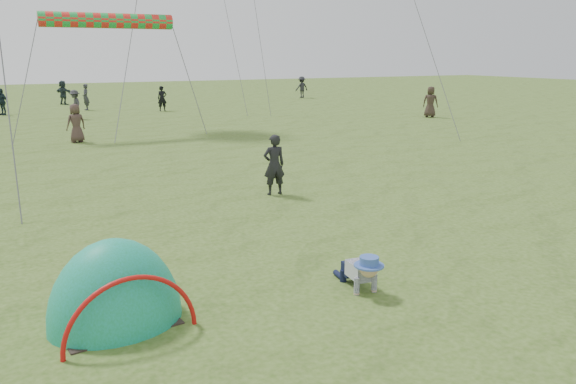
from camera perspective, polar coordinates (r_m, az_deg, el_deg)
name	(u,v)px	position (r m, az deg, el deg)	size (l,w,h in m)	color
ground	(334,309)	(8.20, 4.73, -11.72)	(140.00, 140.00, 0.00)	#355416
crawling_toddler	(361,270)	(8.74, 7.45, -7.89)	(0.57, 0.82, 0.63)	black
popup_tent	(117,321)	(8.16, -17.00, -12.44)	(1.80, 1.48, 2.33)	#148C49
standing_adult	(274,165)	(14.36, -1.42, 2.78)	(0.57, 0.37, 1.56)	black
crowd_person_2	(2,102)	(37.86, -27.07, 8.17)	(0.92, 0.38, 1.58)	#1B2B33
crowd_person_3	(75,104)	(33.93, -20.81, 8.32)	(1.04, 0.60, 1.61)	#313036
crowd_person_6	(86,97)	(39.06, -19.85, 9.06)	(0.61, 0.40, 1.68)	#303037
crowd_person_9	(302,87)	(47.38, 1.40, 10.60)	(1.13, 0.65, 1.76)	#232329
crowd_person_10	(76,123)	(24.73, -20.74, 6.56)	(0.77, 0.50, 1.58)	#46332F
crowd_person_11	(63,93)	(44.10, -21.88, 9.36)	(1.59, 0.51, 1.72)	#28363C
crowd_person_12	(162,99)	(37.05, -12.66, 9.24)	(0.58, 0.38, 1.58)	black
crowd_person_16	(430,102)	(33.62, 14.27, 8.87)	(0.86, 0.56, 1.76)	#352922
rainbow_tube_kite	(108,21)	(26.26, -17.85, 16.24)	(0.64, 0.64, 5.52)	red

